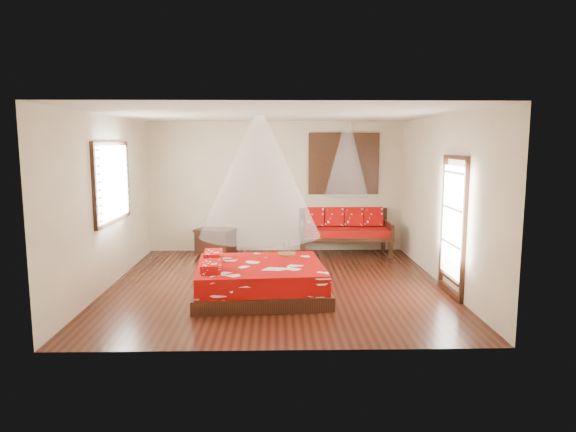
# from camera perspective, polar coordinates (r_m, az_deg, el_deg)

# --- Properties ---
(room) EXTENTS (5.54, 5.54, 2.84)m
(room) POSITION_cam_1_polar(r_m,az_deg,el_deg) (8.39, -1.29, 1.64)
(room) COLOR black
(room) RESTS_ON ground
(bed) EXTENTS (2.14, 1.96, 0.63)m
(bed) POSITION_cam_1_polar(r_m,az_deg,el_deg) (8.00, -3.22, -7.08)
(bed) COLOR black
(bed) RESTS_ON floor
(daybed) EXTENTS (1.91, 0.85, 0.97)m
(daybed) POSITION_cam_1_polar(r_m,az_deg,el_deg) (10.97, 6.33, -1.48)
(daybed) COLOR black
(daybed) RESTS_ON floor
(storage_chest) EXTENTS (0.92, 0.80, 0.53)m
(storage_chest) POSITION_cam_1_polar(r_m,az_deg,el_deg) (11.06, -8.04, -2.76)
(storage_chest) COLOR black
(storage_chest) RESTS_ON floor
(shutter_panel) EXTENTS (1.52, 0.06, 1.32)m
(shutter_panel) POSITION_cam_1_polar(r_m,az_deg,el_deg) (11.15, 6.22, 5.80)
(shutter_panel) COLOR black
(shutter_panel) RESTS_ON wall_back
(window_left) EXTENTS (0.10, 1.74, 1.34)m
(window_left) POSITION_cam_1_polar(r_m,az_deg,el_deg) (8.97, -18.90, 3.56)
(window_left) COLOR black
(window_left) RESTS_ON wall_left
(glazed_door) EXTENTS (0.08, 1.02, 2.16)m
(glazed_door) POSITION_cam_1_polar(r_m,az_deg,el_deg) (8.30, 17.83, -1.13)
(glazed_door) COLOR black
(glazed_door) RESTS_ON floor
(wine_tray) EXTENTS (0.29, 0.29, 0.23)m
(wine_tray) POSITION_cam_1_polar(r_m,az_deg,el_deg) (8.53, -0.15, -3.95)
(wine_tray) COLOR brown
(wine_tray) RESTS_ON bed
(mosquito_net_main) EXTENTS (1.84, 1.84, 1.80)m
(mosquito_net_main) POSITION_cam_1_polar(r_m,az_deg,el_deg) (7.73, -3.19, 4.43)
(mosquito_net_main) COLOR white
(mosquito_net_main) RESTS_ON ceiling
(mosquito_net_daybed) EXTENTS (0.91, 0.91, 1.50)m
(mosquito_net_daybed) POSITION_cam_1_polar(r_m,az_deg,el_deg) (10.69, 6.55, 6.23)
(mosquito_net_daybed) COLOR white
(mosquito_net_daybed) RESTS_ON ceiling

